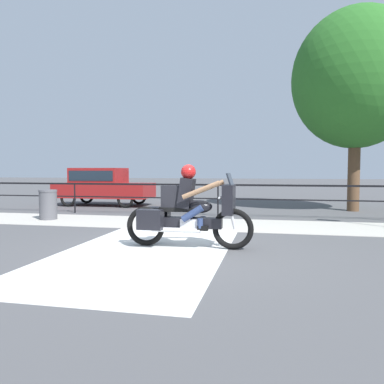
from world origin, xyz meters
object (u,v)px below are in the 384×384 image
Objects in this scene: motorcycle at (187,211)px; tree_behind_sign at (356,79)px; parked_car at (102,184)px; trash_bin at (48,205)px.

tree_behind_sign is (4.57, 7.65, 4.09)m from motorcycle.
parked_car is 10.76m from tree_behind_sign.
trash_bin is 0.12× the size of tree_behind_sign.
motorcycle is 0.34× the size of tree_behind_sign.
motorcycle is 9.80m from tree_behind_sign.
motorcycle is at bearing -31.81° from trash_bin.
parked_car is 4.44× the size of trash_bin.
trash_bin is at bearing -154.87° from tree_behind_sign.
trash_bin is at bearing 149.08° from motorcycle.
trash_bin is (0.41, -4.61, -0.45)m from parked_car.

